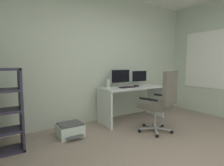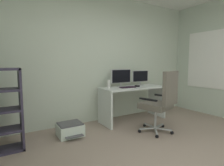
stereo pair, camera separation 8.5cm
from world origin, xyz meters
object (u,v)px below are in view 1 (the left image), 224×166
Objects in this scene: desktop_speaker at (108,84)px; office_chair at (161,100)px; computer_mouse at (136,86)px; printer at (70,130)px; keyboard at (127,87)px; desk at (132,96)px; monitor_secondary at (139,77)px; monitor_main at (120,77)px.

office_chair reaches higher than desktop_speaker.
printer is (-1.53, -0.07, -0.65)m from computer_mouse.
keyboard is 2.00× the size of desktop_speaker.
keyboard reaches higher than printer.
desk is 0.29m from keyboard.
printer is at bearing -171.77° from monitor_secondary.
keyboard is 0.83m from office_chair.
monitor_main is 1.47× the size of keyboard.
computer_mouse is 0.59× the size of desktop_speaker.
office_chair is (0.19, -0.99, -0.36)m from monitor_main.
desktop_speaker is (-0.63, 0.14, 0.07)m from computer_mouse.
keyboard is 0.25m from computer_mouse.
printer is at bearing -175.11° from desk.
desktop_speaker is at bearing -171.91° from monitor_main.
office_chair is at bearing -79.11° from monitor_main.
desktop_speaker is 0.38× the size of printer.
monitor_secondary is 0.87m from desktop_speaker.
monitor_main reaches higher than printer.
printer is (-1.47, -0.13, -0.44)m from desk.
monitor_secondary reaches higher than computer_mouse.
monitor_secondary is (0.30, 0.13, 0.39)m from desk.
office_chair is at bearing -99.11° from computer_mouse.
office_chair is (-0.34, -0.99, -0.34)m from monitor_secondary.
monitor_secondary is at bearing 23.55° from desk.
desktop_speaker is (-0.87, -0.05, -0.11)m from monitor_secondary.
monitor_secondary is at bearing 3.15° from desktop_speaker.
keyboard is at bearing 178.71° from computer_mouse.
desktop_speaker is (-0.57, 0.08, 0.28)m from desk.
monitor_main reaches higher than computer_mouse.
office_chair is at bearing -76.15° from keyboard.
office_chair is at bearing -92.95° from desk.
monitor_main is 2.93× the size of desktop_speaker.
desk is at bearing 20.93° from keyboard.
keyboard reaches higher than desk.
monitor_secondary is at bearing 24.66° from keyboard.
office_chair is at bearing -109.06° from monitor_secondary.
computer_mouse is 0.65m from desktop_speaker.
keyboard is 0.41m from desktop_speaker.
desktop_speaker is (-0.38, 0.14, 0.07)m from keyboard.
keyboard is at bearing -20.65° from desktop_speaker.
monitor_secondary is 0.39× the size of office_chair.
computer_mouse is at bearing -32.50° from monitor_main.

